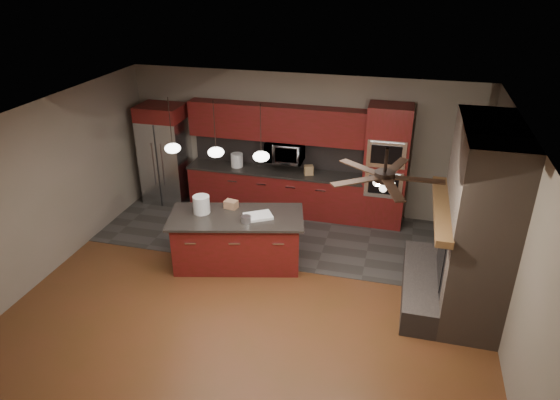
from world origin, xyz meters
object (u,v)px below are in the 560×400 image
(refrigerator, at_px, (165,154))
(counter_bucket, at_px, (237,160))
(white_bucket, at_px, (201,204))
(counter_box, at_px, (309,170))
(paint_tray, at_px, (258,216))
(oven_tower, at_px, (386,167))
(microwave, at_px, (285,151))
(paint_can, at_px, (246,219))
(kitchen_island, at_px, (237,240))
(cardboard_box, at_px, (231,204))

(refrigerator, bearing_deg, counter_bucket, 2.98)
(white_bucket, height_order, counter_box, white_bucket)
(white_bucket, height_order, paint_tray, white_bucket)
(oven_tower, xyz_separation_m, microwave, (-1.98, 0.06, 0.11))
(paint_can, xyz_separation_m, paint_tray, (0.13, 0.21, -0.03))
(counter_box, bearing_deg, kitchen_island, -132.25)
(white_bucket, height_order, paint_can, white_bucket)
(cardboard_box, bearing_deg, refrigerator, 149.45)
(kitchen_island, bearing_deg, white_bucket, 168.57)
(oven_tower, bearing_deg, paint_tray, -132.57)
(paint_tray, bearing_deg, refrigerator, 111.31)
(kitchen_island, bearing_deg, paint_tray, -7.18)
(paint_can, relative_size, counter_bucket, 0.58)
(paint_tray, bearing_deg, paint_can, -154.62)
(counter_box, bearing_deg, oven_tower, -19.57)
(microwave, distance_m, counter_box, 0.60)
(microwave, bearing_deg, paint_tray, -87.93)
(oven_tower, xyz_separation_m, counter_bucket, (-2.97, 0.01, -0.15))
(oven_tower, relative_size, kitchen_island, 1.00)
(paint_can, xyz_separation_m, counter_box, (0.56, 2.23, 0.02))
(kitchen_island, bearing_deg, counter_box, 55.04)
(paint_tray, height_order, counter_box, counter_box)
(kitchen_island, xyz_separation_m, white_bucket, (-0.59, -0.03, 0.60))
(counter_bucket, xyz_separation_m, counter_box, (1.50, -0.05, -0.04))
(kitchen_island, bearing_deg, cardboard_box, 110.28)
(oven_tower, distance_m, counter_bucket, 2.98)
(kitchen_island, relative_size, paint_tray, 5.34)
(refrigerator, bearing_deg, counter_box, 0.58)
(counter_bucket, distance_m, counter_box, 1.50)
(paint_can, bearing_deg, oven_tower, 48.20)
(oven_tower, xyz_separation_m, kitchen_island, (-2.26, -2.11, -0.73))
(microwave, height_order, white_bucket, microwave)
(microwave, xyz_separation_m, refrigerator, (-2.56, -0.13, -0.25))
(white_bucket, xyz_separation_m, counter_box, (1.39, 2.09, -0.07))
(refrigerator, relative_size, counter_bucket, 7.56)
(oven_tower, xyz_separation_m, counter_box, (-1.47, -0.04, -0.20))
(paint_tray, bearing_deg, kitchen_island, 155.19)
(counter_bucket, bearing_deg, oven_tower, -0.14)
(microwave, xyz_separation_m, paint_tray, (0.08, -2.12, -0.36))
(cardboard_box, bearing_deg, microwave, 86.14)
(refrigerator, xyz_separation_m, kitchen_island, (2.27, -2.04, -0.58))
(microwave, relative_size, paint_can, 4.54)
(microwave, height_order, cardboard_box, microwave)
(kitchen_island, bearing_deg, refrigerator, 124.14)
(refrigerator, xyz_separation_m, cardboard_box, (2.09, -1.78, -0.06))
(oven_tower, xyz_separation_m, paint_tray, (-1.90, -2.07, -0.25))
(kitchen_island, distance_m, counter_box, 2.28)
(kitchen_island, bearing_deg, counter_bucket, 94.56)
(oven_tower, distance_m, microwave, 1.98)
(microwave, height_order, paint_tray, microwave)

